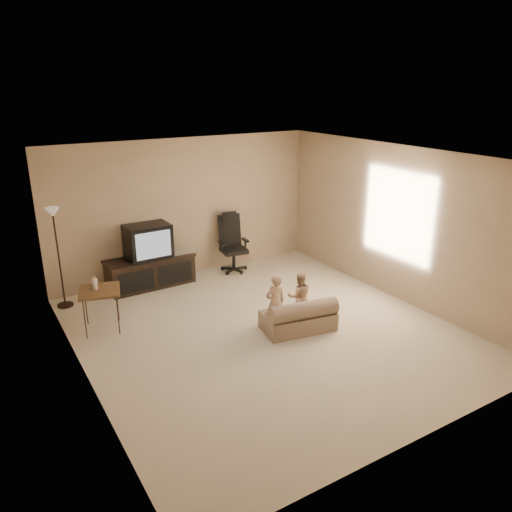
{
  "coord_description": "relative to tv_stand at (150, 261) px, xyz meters",
  "views": [
    {
      "loc": [
        -3.46,
        -5.44,
        3.43
      ],
      "look_at": [
        0.2,
        0.6,
        0.94
      ],
      "focal_mm": 35.0,
      "sensor_mm": 36.0,
      "label": 1
    }
  ],
  "objects": [
    {
      "name": "floor_lamp",
      "position": [
        -1.49,
        -0.09,
        0.72
      ],
      "size": [
        0.25,
        0.25,
        1.63
      ],
      "color": "black",
      "rests_on": "floor"
    },
    {
      "name": "side_table",
      "position": [
        -1.18,
        -1.2,
        0.14
      ],
      "size": [
        0.69,
        0.69,
        0.84
      ],
      "rotation": [
        0.0,
        0.0,
        -0.27
      ],
      "color": "brown",
      "rests_on": "floor"
    },
    {
      "name": "room_shell",
      "position": [
        0.81,
        -2.49,
        1.06
      ],
      "size": [
        5.5,
        5.5,
        5.5
      ],
      "color": "white",
      "rests_on": "floor"
    },
    {
      "name": "child_sofa",
      "position": [
        1.25,
        -2.72,
        -0.26
      ],
      "size": [
        1.1,
        0.74,
        0.5
      ],
      "rotation": [
        0.0,
        0.0,
        -0.17
      ],
      "color": "gray",
      "rests_on": "floor"
    },
    {
      "name": "floor",
      "position": [
        0.81,
        -2.49,
        -0.46
      ],
      "size": [
        5.5,
        5.5,
        0.0
      ],
      "primitive_type": "plane",
      "color": "beige",
      "rests_on": "ground"
    },
    {
      "name": "office_chair",
      "position": [
        1.6,
        -0.07,
        -0.06
      ],
      "size": [
        0.58,
        0.6,
        1.11
      ],
      "rotation": [
        0.0,
        0.0,
        -0.14
      ],
      "color": "black",
      "rests_on": "floor"
    },
    {
      "name": "toddler_left",
      "position": [
        0.95,
        -2.53,
        -0.03
      ],
      "size": [
        0.32,
        0.24,
        0.87
      ],
      "primitive_type": "imported",
      "rotation": [
        0.0,
        0.0,
        3.1
      ],
      "color": "tan",
      "rests_on": "floor"
    },
    {
      "name": "tv_stand",
      "position": [
        0.0,
        0.0,
        0.0
      ],
      "size": [
        1.58,
        0.62,
        1.12
      ],
      "rotation": [
        0.0,
        0.0,
        0.03
      ],
      "color": "black",
      "rests_on": "floor"
    },
    {
      "name": "toddler_right",
      "position": [
        1.45,
        -2.42,
        -0.09
      ],
      "size": [
        0.42,
        0.33,
        0.75
      ],
      "primitive_type": "imported",
      "rotation": [
        0.0,
        0.0,
        2.73
      ],
      "color": "tan",
      "rests_on": "floor"
    }
  ]
}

